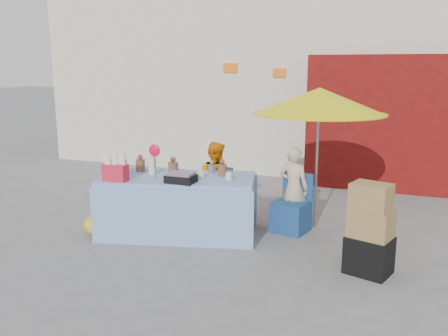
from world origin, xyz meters
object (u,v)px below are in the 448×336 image
at_px(market_table, 178,205).
at_px(chair_left, 212,206).
at_px(vendor_beige, 294,188).
at_px(box_stack, 370,233).
at_px(vendor_orange, 215,181).
at_px(umbrella, 319,101).
at_px(chair_right, 291,214).

relative_size(market_table, chair_left, 2.83).
xyz_separation_m(chair_left, vendor_beige, (1.25, 0.13, 0.37)).
bearing_deg(vendor_beige, box_stack, 146.43).
distance_m(chair_left, vendor_orange, 0.39).
height_order(vendor_beige, box_stack, vendor_beige).
height_order(chair_left, umbrella, umbrella).
bearing_deg(market_table, chair_right, 10.00).
relative_size(chair_left, umbrella, 0.41).
distance_m(market_table, chair_left, 0.75).
xyz_separation_m(chair_left, chair_right, (1.25, 0.00, 0.00)).
relative_size(market_table, umbrella, 1.15).
bearing_deg(chair_left, vendor_orange, 104.61).
bearing_deg(vendor_orange, chair_left, 104.61).
distance_m(chair_left, vendor_beige, 1.31).
xyz_separation_m(chair_left, umbrella, (1.55, 0.28, 1.64)).
bearing_deg(umbrella, market_table, -151.78).
xyz_separation_m(market_table, chair_left, (0.26, 0.68, -0.18)).
relative_size(vendor_orange, vendor_beige, 1.00).
bearing_deg(chair_right, market_table, -142.53).
relative_size(vendor_orange, box_stack, 1.15).
xyz_separation_m(chair_left, vendor_orange, (-0.00, 0.13, 0.37)).
bearing_deg(chair_right, box_stack, -30.39).
xyz_separation_m(chair_left, box_stack, (2.42, -1.11, 0.25)).
height_order(vendor_orange, box_stack, vendor_orange).
height_order(umbrella, box_stack, umbrella).
xyz_separation_m(market_table, chair_right, (1.51, 0.68, -0.18)).
bearing_deg(market_table, box_stack, -23.48).
bearing_deg(vendor_orange, chair_right, -173.04).
relative_size(chair_right, vendor_beige, 0.68).
bearing_deg(chair_left, market_table, -97.55).
bearing_deg(umbrella, chair_right, -136.16).
height_order(market_table, umbrella, umbrella).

